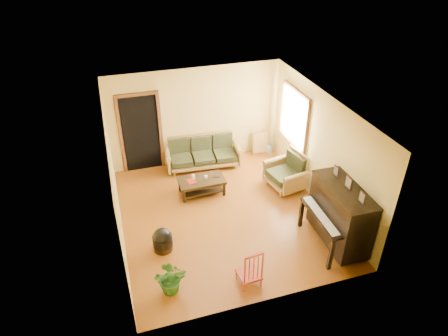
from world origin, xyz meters
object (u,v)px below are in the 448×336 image
object	(u,v)px
ceramic_crock	(269,149)
footstool	(163,242)
armchair	(285,171)
piano	(340,216)
potted_plant	(171,278)
red_chair	(249,266)
sofa	(203,153)
coffee_table	(202,186)

from	to	relation	value
ceramic_crock	footstool	bearing A→B (deg)	-139.98
armchair	piano	distance (m)	2.14
footstool	potted_plant	world-z (taller)	potted_plant
piano	red_chair	distance (m)	2.16
sofa	piano	size ratio (longest dim) A/B	1.28
piano	potted_plant	world-z (taller)	piano
footstool	piano	bearing A→B (deg)	-13.43
coffee_table	red_chair	size ratio (longest dim) A/B	1.30
footstool	ceramic_crock	xyz separation A→B (m)	(3.56, 2.99, -0.08)
footstool	red_chair	distance (m)	1.90
sofa	ceramic_crock	xyz separation A→B (m)	(1.99, 0.19, -0.30)
sofa	ceramic_crock	bearing A→B (deg)	9.85
red_chair	potted_plant	size ratio (longest dim) A/B	1.31
ceramic_crock	potted_plant	xyz separation A→B (m)	(-3.59, -4.08, 0.21)
piano	ceramic_crock	distance (m)	3.85
armchair	coffee_table	bearing A→B (deg)	159.68
piano	sofa	bearing A→B (deg)	118.79
coffee_table	footstool	bearing A→B (deg)	-126.85
ceramic_crock	potted_plant	bearing A→B (deg)	-131.34
coffee_table	ceramic_crock	world-z (taller)	coffee_table
red_chair	sofa	bearing A→B (deg)	82.06
footstool	ceramic_crock	bearing A→B (deg)	40.02
sofa	piano	bearing A→B (deg)	-58.25
coffee_table	potted_plant	bearing A→B (deg)	-114.75
red_chair	potted_plant	distance (m)	1.40
armchair	potted_plant	size ratio (longest dim) A/B	1.43
armchair	piano	xyz separation A→B (m)	(0.19, -2.12, 0.21)
red_chair	ceramic_crock	world-z (taller)	red_chair
footstool	coffee_table	bearing A→B (deg)	53.15
armchair	footstool	size ratio (longest dim) A/B	2.29
piano	coffee_table	bearing A→B (deg)	133.43
piano	red_chair	world-z (taller)	piano
coffee_table	potted_plant	xyz separation A→B (m)	(-1.26, -2.73, 0.12)
red_chair	potted_plant	bearing A→B (deg)	165.59
armchair	ceramic_crock	bearing A→B (deg)	68.65
sofa	armchair	size ratio (longest dim) A/B	2.11
red_chair	footstool	bearing A→B (deg)	130.67
potted_plant	piano	bearing A→B (deg)	4.45
coffee_table	piano	size ratio (longest dim) A/B	0.73
sofa	red_chair	world-z (taller)	red_chair
sofa	red_chair	size ratio (longest dim) A/B	2.30
footstool	potted_plant	bearing A→B (deg)	-91.60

